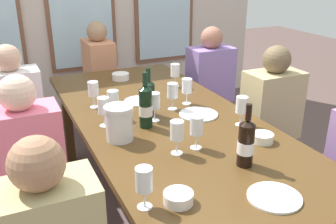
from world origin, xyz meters
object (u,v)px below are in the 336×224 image
object	(u,v)px
wine_glass_4	(173,91)
seated_person_0	(18,125)
wine_glass_1	(113,99)
wine_glass_5	(144,181)
wine_glass_10	(104,107)
wine_glass_6	(177,131)
seated_person_1	(210,92)
white_plate_0	(274,197)
wine_glass_0	(93,90)
tasting_bowl_1	(178,198)
metal_pitcher	(119,123)
tasting_bowl_2	(262,138)
wine_bottle_0	(146,106)
wine_bottle_1	(149,98)
seated_person_5	(269,127)
wine_glass_2	(154,102)
tasting_bowl_0	(121,76)
seated_person_6	(100,82)
white_plate_2	(198,114)
white_plate_1	(139,101)
wine_glass_9	(197,126)
wine_glass_3	(187,87)
wine_bottle_2	(246,143)
seated_person_4	(30,177)
dining_table	(165,127)
wine_glass_7	(242,106)

from	to	relation	value
wine_glass_4	seated_person_0	world-z (taller)	seated_person_0
wine_glass_1	wine_glass_4	bearing A→B (deg)	-2.92
wine_glass_5	wine_glass_10	size ratio (longest dim) A/B	1.00
wine_glass_6	seated_person_1	size ratio (longest dim) A/B	0.16
white_plate_0	wine_glass_0	distance (m)	1.36
white_plate_0	tasting_bowl_1	size ratio (longest dim) A/B	1.82
white_plate_0	tasting_bowl_1	distance (m)	0.39
metal_pitcher	tasting_bowl_2	distance (m)	0.76
wine_bottle_0	wine_bottle_1	size ratio (longest dim) A/B	1.08
tasting_bowl_1	seated_person_5	distance (m)	1.41
wine_glass_2	seated_person_1	size ratio (longest dim) A/B	0.16
tasting_bowl_0	wine_glass_6	distance (m)	1.32
tasting_bowl_1	wine_glass_4	distance (m)	1.01
seated_person_6	wine_bottle_1	bearing A→B (deg)	-92.91
wine_glass_4	wine_glass_5	world-z (taller)	same
tasting_bowl_1	wine_glass_4	xyz separation A→B (m)	(0.41, 0.92, 0.10)
wine_glass_6	metal_pitcher	bearing A→B (deg)	127.43
white_plate_2	seated_person_5	size ratio (longest dim) A/B	0.22
white_plate_1	seated_person_1	bearing A→B (deg)	30.58
wine_glass_4	seated_person_0	distance (m)	1.19
wine_glass_9	wine_glass_0	bearing A→B (deg)	112.47
wine_glass_2	wine_glass_9	bearing A→B (deg)	-82.59
wine_glass_6	wine_glass_0	bearing A→B (deg)	104.77
tasting_bowl_0	seated_person_6	bearing A→B (deg)	90.01
metal_pitcher	wine_glass_3	distance (m)	0.66
tasting_bowl_2	wine_bottle_0	bearing A→B (deg)	137.79
wine_glass_6	seated_person_1	world-z (taller)	seated_person_1
wine_bottle_2	seated_person_4	bearing A→B (deg)	143.26
dining_table	tasting_bowl_0	xyz separation A→B (m)	(0.00, 0.86, 0.09)
wine_bottle_0	tasting_bowl_2	distance (m)	0.66
wine_glass_9	wine_glass_10	world-z (taller)	same
wine_glass_1	wine_glass_3	xyz separation A→B (m)	(0.51, 0.03, -0.00)
wine_bottle_2	wine_glass_9	bearing A→B (deg)	117.01
metal_pitcher	wine_bottle_2	distance (m)	0.67
wine_glass_5	wine_glass_4	bearing A→B (deg)	58.63
wine_glass_1	wine_bottle_0	bearing A→B (deg)	-57.66
white_plate_1	wine_glass_1	world-z (taller)	wine_glass_1
dining_table	wine_bottle_1	xyz separation A→B (m)	(-0.07, 0.08, 0.18)
seated_person_0	seated_person_6	size ratio (longest dim) A/B	1.00
tasting_bowl_1	wine_glass_1	world-z (taller)	wine_glass_1
wine_glass_9	wine_glass_7	bearing A→B (deg)	21.43
wine_glass_2	wine_glass_9	xyz separation A→B (m)	(0.05, -0.42, 0.00)
wine_glass_5	wine_glass_1	bearing A→B (deg)	80.04
seated_person_4	seated_person_5	size ratio (longest dim) A/B	1.00
tasting_bowl_2	wine_glass_3	distance (m)	0.68
dining_table	white_plate_2	distance (m)	0.22
white_plate_0	seated_person_1	world-z (taller)	seated_person_1
wine_glass_9	seated_person_4	xyz separation A→B (m)	(-0.79, 0.44, -0.34)
white_plate_2	wine_bottle_1	size ratio (longest dim) A/B	0.80
wine_bottle_0	seated_person_6	xyz separation A→B (m)	(0.16, 1.60, -0.34)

